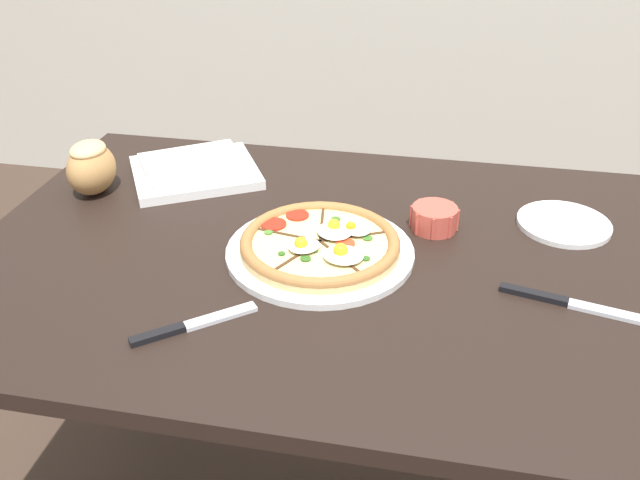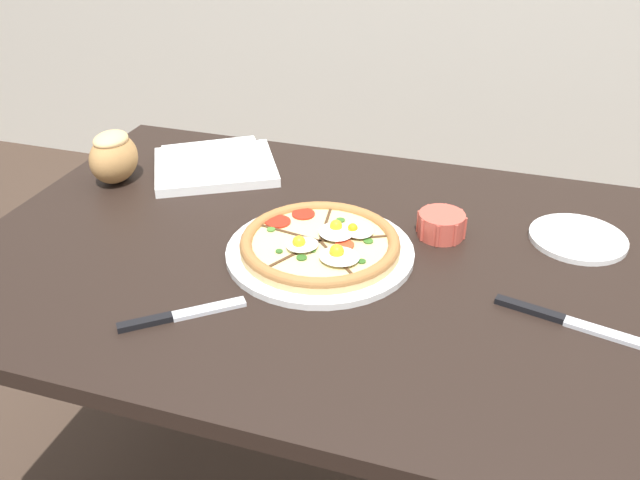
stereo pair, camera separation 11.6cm
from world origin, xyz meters
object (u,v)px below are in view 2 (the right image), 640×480
Objects in this scene: ramekin_bowl at (441,224)px; napkin_folded at (215,164)px; knife_spare at (576,324)px; dining_table at (372,302)px; pizza at (321,246)px; bread_piece_near at (113,156)px; side_saucer at (578,238)px; knife_main at (181,315)px.

ramekin_bowl reaches higher than napkin_folded.
knife_spare is at bearing -40.94° from ramekin_bowl.
pizza is (-0.09, -0.02, 0.11)m from dining_table.
bread_piece_near reaches higher than napkin_folded.
ramekin_bowl is 0.36× the size of knife_spare.
dining_table is 0.15m from pizza.
side_saucer is (0.92, 0.04, -0.05)m from bread_piece_near.
dining_table is 8.78× the size of knife_main.
ramekin_bowl is at bearing -1.65° from bread_piece_near.
ramekin_bowl is 0.25m from side_saucer.
ramekin_bowl is at bearing 49.48° from dining_table.
pizza is 3.62× the size of ramekin_bowl.
pizza reaches higher than ramekin_bowl.
ramekin_bowl is at bearing 34.70° from pizza.
knife_main is (-0.15, -0.23, -0.01)m from pizza.
knife_main is 0.65× the size of knife_spare.
ramekin_bowl is 0.56× the size of knife_main.
pizza reaches higher than knife_main.
napkin_folded is 2.65× the size of bread_piece_near.
side_saucer is at bearing 2.31° from bread_piece_near.
dining_table is at bearing -30.00° from napkin_folded.
bread_piece_near reaches higher than side_saucer.
dining_table is 0.36m from knife_main.
napkin_folded reaches higher than knife_main.
pizza is 0.52m from bread_piece_near.
dining_table is at bearing -153.11° from side_saucer.
bread_piece_near is at bearing -148.79° from napkin_folded.
knife_main is at bearing -151.43° from knife_spare.
dining_table is 0.62m from bread_piece_near.
bread_piece_near reaches higher than pizza.
ramekin_bowl reaches higher than knife_main.
napkin_folded is (-0.32, 0.26, -0.00)m from pizza.
ramekin_bowl is 0.31m from knife_spare.
knife_spare is at bearing -13.61° from bread_piece_near.
pizza is 0.46m from side_saucer.
napkin_folded is at bearing 168.93° from knife_spare.
bread_piece_near reaches higher than knife_main.
dining_table is 0.49m from napkin_folded.
knife_main is 0.71m from side_saucer.
napkin_folded is 0.21m from bread_piece_near.
ramekin_bowl is 0.53× the size of side_saucer.
pizza is 2.64× the size of bread_piece_near.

